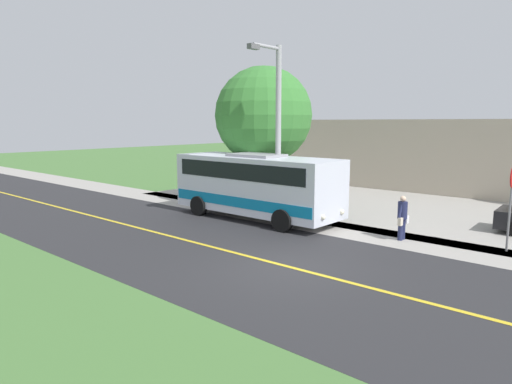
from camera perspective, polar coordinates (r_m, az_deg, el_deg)
name	(u,v)px	position (r m, az deg, el deg)	size (l,w,h in m)	color
ground_plane	(286,266)	(13.74, 3.82, -9.25)	(120.00, 120.00, 0.00)	#477238
road_surface	(286,266)	(13.74, 3.82, -9.24)	(8.00, 100.00, 0.01)	#28282B
sidewalk	(369,234)	(18.00, 13.98, -5.14)	(2.40, 100.00, 0.01)	#9E9991
parking_lot_surface	(504,216)	(23.70, 28.59, -2.64)	(14.00, 36.00, 0.01)	#9E9991
road_centre_line	(286,266)	(13.74, 3.82, -9.22)	(0.16, 100.00, 0.00)	gold
shuttle_bus_front	(256,183)	(20.04, 0.05, 1.11)	(2.75, 7.92, 2.87)	silver
pedestrian_with_bags	(402,217)	(17.32, 17.80, -2.93)	(0.72, 0.34, 1.62)	#1E2347
stop_sign	(512,193)	(17.00, 29.29, -0.08)	(0.76, 0.07, 2.88)	slate
street_light_pole	(276,125)	(19.57, 2.56, 8.32)	(1.97, 0.24, 7.40)	#9E9EA3
tree_curbside	(263,116)	(23.35, 0.94, 9.52)	(4.90, 4.90, 7.02)	brown
commercial_building	(469,153)	(33.19, 25.00, 4.39)	(10.00, 22.52, 4.40)	#B7A893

